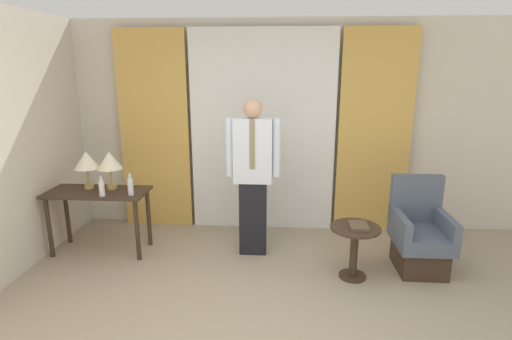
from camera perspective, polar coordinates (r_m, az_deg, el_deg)
The scene contains 13 objects.
wall_back at distance 5.27m, azimuth 1.02°, elevation 6.25°, with size 10.00×0.06×2.70m.
curtain_sheer_center at distance 5.15m, azimuth 0.94°, elevation 5.38°, with size 1.85×0.06×2.58m.
curtain_drape_left at distance 5.41m, azimuth -14.28°, elevation 5.38°, with size 0.91×0.06×2.58m.
curtain_drape_right at distance 5.27m, azimuth 16.56°, elevation 4.99°, with size 0.91×0.06×2.58m.
desk at distance 4.94m, azimuth -21.61°, elevation -4.15°, with size 1.14×0.51×0.74m.
table_lamp_left at distance 4.96m, azimuth -23.06°, elevation 1.21°, with size 0.28×0.28×0.44m.
table_lamp_right at distance 4.84m, azimuth -20.20°, elevation 1.18°, with size 0.28×0.28×0.44m.
bottle_near_edge at distance 4.66m, azimuth -21.18°, elevation -2.42°, with size 0.06×0.06×0.22m.
bottle_by_lamp at distance 4.59m, azimuth -17.50°, elevation -2.22°, with size 0.06×0.06×0.24m.
person at distance 4.44m, azimuth -0.44°, elevation -0.26°, with size 0.61×0.21×1.78m.
armchair at distance 4.65m, azimuth 22.30°, elevation -8.90°, with size 0.55×0.65×0.98m.
side_table at distance 4.23m, azimuth 13.88°, elevation -10.13°, with size 0.50×0.50×0.56m.
book at distance 4.15m, azimuth 14.43°, elevation -7.72°, with size 0.18×0.23×0.03m.
Camera 1 is at (0.27, -2.44, 2.12)m, focal length 28.00 mm.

